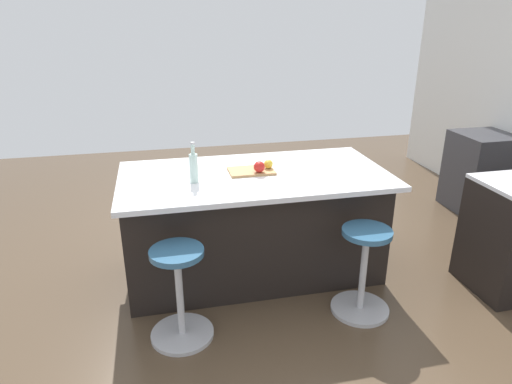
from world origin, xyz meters
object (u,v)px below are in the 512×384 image
Objects in this scene: oven_range at (480,172)px; kitchen_island at (253,223)px; cutting_board at (251,171)px; water_bottle at (194,167)px; stool_by_window at (363,274)px; apple_yellow at (268,164)px; apple_red at (259,167)px; stool_middle at (180,297)px.

kitchen_island reaches higher than oven_range.
kitchen_island is at bearing -155.98° from cutting_board.
water_bottle is at bearing 16.02° from oven_range.
stool_by_window is 1.12m from apple_yellow.
apple_red is (2.77, 0.88, 0.55)m from oven_range.
stool_by_window is 2.19× the size of water_bottle.
stool_by_window is at bearing 180.00° from stool_middle.
oven_range is 1.29× the size of stool_middle.
stool_by_window is at bearing 35.56° from oven_range.
apple_yellow is 0.63m from water_bottle.
kitchen_island is (2.80, 0.80, 0.03)m from oven_range.
stool_by_window is (2.13, 1.52, -0.12)m from oven_range.
cutting_board is (-0.65, -0.72, 0.62)m from stool_middle.
stool_middle is 1.90× the size of cutting_board.
oven_range reaches higher than stool_middle.
stool_middle is at bearing 0.00° from stool_by_window.
stool_middle is (0.67, 0.72, -0.15)m from kitchen_island.
stool_by_window is at bearing 133.96° from cutting_board.
water_bottle is at bearing 7.05° from apple_red.
kitchen_island is 6.80× the size of water_bottle.
water_bottle reaches higher than stool_by_window.
water_bottle is (0.47, 0.14, 0.11)m from cutting_board.
apple_yellow is at bearing 16.65° from oven_range.
water_bottle is (1.16, -0.58, 0.73)m from stool_by_window.
kitchen_island is at bearing -132.84° from stool_middle.
apple_red is at bearing 124.21° from cutting_board.
oven_range is 12.17× the size of apple_yellow.
stool_middle is at bearing 42.28° from apple_yellow.
water_bottle is (0.52, 0.06, 0.06)m from apple_red.
oven_range is at bearing -164.07° from kitchen_island.
apple_yellow is 0.23× the size of water_bottle.
oven_range is 2.98m from cutting_board.
cutting_board reaches higher than stool_middle.
apple_red is at bearing 110.54° from kitchen_island.
stool_by_window is 1.17m from cutting_board.
kitchen_island is at bearing -47.16° from stool_by_window.
cutting_board reaches higher than kitchen_island.
apple_red is (0.64, -0.64, 0.67)m from stool_by_window.
water_bottle is at bearing 16.22° from cutting_board.
stool_by_window is 1.13m from apple_red.
apple_yellow is (0.55, -0.72, 0.66)m from stool_by_window.
stool_middle is 7.67× the size of apple_red.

